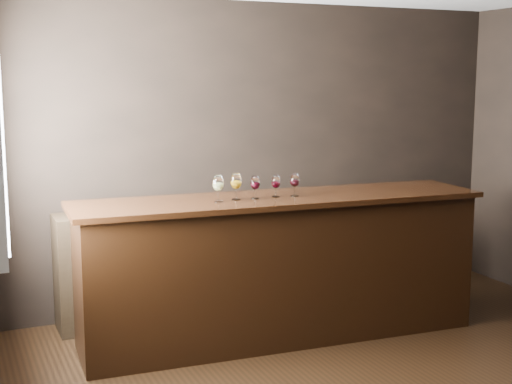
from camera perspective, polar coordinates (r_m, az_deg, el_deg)
name	(u,v)px	position (r m, az deg, el deg)	size (l,w,h in m)	color
room_shell	(365,124)	(4.71, 8.70, 5.36)	(5.02, 4.52, 2.81)	black
bar_counter	(280,270)	(5.83, 1.93, -6.26)	(3.22, 0.70, 1.13)	black
bar_top	(280,199)	(5.70, 1.96, -0.57)	(3.33, 0.77, 0.04)	black
back_bar_shelf	(211,259)	(6.47, -3.63, -5.39)	(2.73, 0.40, 0.98)	black
glass_white	(218,184)	(5.43, -3.05, 0.64)	(0.09, 0.09, 0.21)	white
glass_amber	(236,182)	(5.53, -1.61, 0.82)	(0.09, 0.09, 0.21)	white
glass_red_a	(255,183)	(5.58, -0.08, 0.70)	(0.08, 0.08, 0.18)	white
glass_red_b	(276,182)	(5.67, 1.60, 0.77)	(0.07, 0.07, 0.17)	white
glass_red_c	(295,181)	(5.72, 3.11, 0.90)	(0.08, 0.08, 0.18)	white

